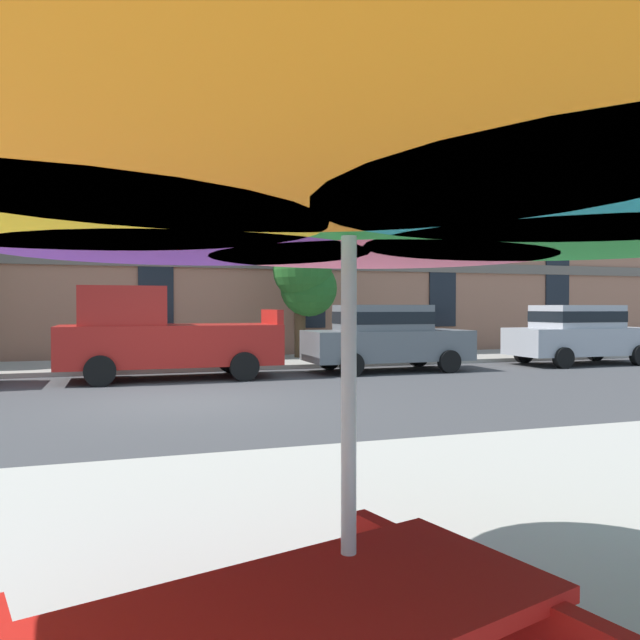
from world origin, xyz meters
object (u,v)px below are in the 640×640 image
(pickup_red, at_px, (161,336))
(sedan_silver, at_px, (579,333))
(street_tree_middle, at_px, (305,278))
(patio_umbrella, at_px, (349,182))
(sedan_gray, at_px, (386,336))

(pickup_red, distance_m, sedan_silver, 12.19)
(street_tree_middle, relative_size, patio_umbrella, 0.95)
(pickup_red, bearing_deg, sedan_silver, -0.00)
(street_tree_middle, bearing_deg, sedan_gray, -70.77)
(sedan_silver, distance_m, street_tree_middle, 8.51)
(sedan_silver, height_order, patio_umbrella, patio_umbrella)
(pickup_red, bearing_deg, sedan_gray, -0.00)
(sedan_silver, xyz_separation_m, patio_umbrella, (-12.25, -12.70, 1.25))
(pickup_red, distance_m, patio_umbrella, 12.75)
(sedan_silver, xyz_separation_m, street_tree_middle, (-7.57, 3.50, 1.68))
(street_tree_middle, bearing_deg, patio_umbrella, -106.11)
(sedan_gray, bearing_deg, street_tree_middle, 109.23)
(sedan_silver, bearing_deg, patio_umbrella, -133.96)
(sedan_gray, height_order, street_tree_middle, street_tree_middle)
(sedan_gray, relative_size, patio_umbrella, 1.10)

